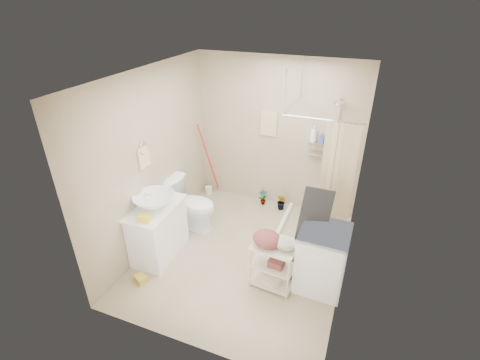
% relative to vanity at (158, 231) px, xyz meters
% --- Properties ---
extents(floor, '(3.20, 3.20, 0.00)m').
position_rel_vanity_xyz_m(floor, '(1.16, 0.39, -0.40)').
color(floor, tan).
rests_on(floor, ground).
extents(ceiling, '(2.80, 3.20, 0.04)m').
position_rel_vanity_xyz_m(ceiling, '(1.16, 0.39, 2.20)').
color(ceiling, silver).
rests_on(ceiling, ground).
extents(wall_back, '(2.80, 0.04, 2.60)m').
position_rel_vanity_xyz_m(wall_back, '(1.16, 1.99, 0.90)').
color(wall_back, '#B8A98F').
rests_on(wall_back, ground).
extents(wall_front, '(2.80, 0.04, 2.60)m').
position_rel_vanity_xyz_m(wall_front, '(1.16, -1.21, 0.90)').
color(wall_front, '#B8A98F').
rests_on(wall_front, ground).
extents(wall_left, '(0.04, 3.20, 2.60)m').
position_rel_vanity_xyz_m(wall_left, '(-0.24, 0.39, 0.90)').
color(wall_left, '#B8A98F').
rests_on(wall_left, ground).
extents(wall_right, '(0.04, 3.20, 2.60)m').
position_rel_vanity_xyz_m(wall_right, '(2.56, 0.39, 0.90)').
color(wall_right, '#B8A98F').
rests_on(wall_right, ground).
extents(vanity, '(0.54, 0.93, 0.81)m').
position_rel_vanity_xyz_m(vanity, '(0.00, 0.00, 0.00)').
color(vanity, white).
rests_on(vanity, ground).
extents(sink, '(0.58, 0.58, 0.20)m').
position_rel_vanity_xyz_m(sink, '(0.01, -0.01, 0.50)').
color(sink, white).
rests_on(sink, vanity).
extents(counter_basket, '(0.18, 0.15, 0.09)m').
position_rel_vanity_xyz_m(counter_basket, '(0.06, -0.33, 0.45)').
color(counter_basket, yellow).
rests_on(counter_basket, vanity).
extents(floor_basket, '(0.31, 0.28, 0.13)m').
position_rel_vanity_xyz_m(floor_basket, '(0.07, -0.60, -0.34)').
color(floor_basket, gold).
rests_on(floor_basket, ground).
extents(toilet, '(0.87, 0.54, 0.85)m').
position_rel_vanity_xyz_m(toilet, '(0.12, 0.78, 0.02)').
color(toilet, white).
rests_on(toilet, ground).
extents(mop, '(0.15, 0.15, 1.42)m').
position_rel_vanity_xyz_m(mop, '(-0.10, 1.83, 0.31)').
color(mop, red).
rests_on(mop, ground).
extents(potted_plant_a, '(0.19, 0.18, 0.30)m').
position_rel_vanity_xyz_m(potted_plant_a, '(1.00, 1.82, -0.26)').
color(potted_plant_a, brown).
rests_on(potted_plant_a, ground).
extents(potted_plant_b, '(0.22, 0.22, 0.31)m').
position_rel_vanity_xyz_m(potted_plant_b, '(1.36, 1.78, -0.25)').
color(potted_plant_b, brown).
rests_on(potted_plant_b, ground).
extents(hanging_towel, '(0.28, 0.03, 0.42)m').
position_rel_vanity_xyz_m(hanging_towel, '(1.01, 1.97, 1.10)').
color(hanging_towel, beige).
rests_on(hanging_towel, wall_back).
extents(towel_ring, '(0.04, 0.22, 0.34)m').
position_rel_vanity_xyz_m(towel_ring, '(-0.22, 0.19, 1.07)').
color(towel_ring, beige).
rests_on(towel_ring, wall_left).
extents(tp_holder, '(0.08, 0.12, 0.14)m').
position_rel_vanity_xyz_m(tp_holder, '(-0.20, 0.44, 0.32)').
color(tp_holder, white).
rests_on(tp_holder, wall_left).
extents(shower, '(1.10, 1.10, 2.10)m').
position_rel_vanity_xyz_m(shower, '(2.01, 1.44, 0.65)').
color(shower, white).
rests_on(shower, ground).
extents(shampoo_bottle_a, '(0.11, 0.11, 0.26)m').
position_rel_vanity_xyz_m(shampoo_bottle_a, '(1.77, 1.91, 1.05)').
color(shampoo_bottle_a, white).
rests_on(shampoo_bottle_a, shower).
extents(shampoo_bottle_b, '(0.07, 0.08, 0.16)m').
position_rel_vanity_xyz_m(shampoo_bottle_b, '(1.90, 1.92, 0.99)').
color(shampoo_bottle_b, '#3B4995').
rests_on(shampoo_bottle_b, shower).
extents(washing_machine, '(0.61, 0.63, 0.87)m').
position_rel_vanity_xyz_m(washing_machine, '(2.30, 0.23, 0.03)').
color(washing_machine, white).
rests_on(washing_machine, ground).
extents(laundry_rack, '(0.58, 0.37, 0.76)m').
position_rel_vanity_xyz_m(laundry_rack, '(1.72, -0.01, -0.02)').
color(laundry_rack, beige).
rests_on(laundry_rack, ground).
extents(ironing_board, '(0.39, 0.20, 1.33)m').
position_rel_vanity_xyz_m(ironing_board, '(2.11, 0.33, 0.26)').
color(ironing_board, black).
rests_on(ironing_board, ground).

